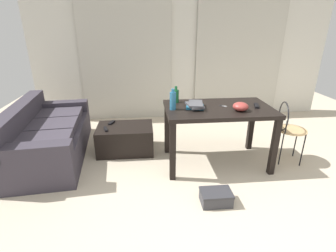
# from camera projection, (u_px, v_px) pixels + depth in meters

# --- Properties ---
(ground_plane) EXTENTS (8.01, 8.01, 0.00)m
(ground_plane) POSITION_uv_depth(u_px,v_px,m) (204.00, 165.00, 3.43)
(ground_plane) COLOR beige
(wall_back) EXTENTS (5.67, 0.10, 2.57)m
(wall_back) POSITION_uv_depth(u_px,v_px,m) (183.00, 51.00, 4.86)
(wall_back) COLOR silver
(wall_back) RESTS_ON ground
(curtains) EXTENTS (3.88, 0.03, 2.26)m
(curtains) POSITION_uv_depth(u_px,v_px,m) (184.00, 60.00, 4.84)
(curtains) COLOR beige
(curtains) RESTS_ON ground
(couch) EXTENTS (1.06, 1.93, 0.75)m
(couch) POSITION_uv_depth(u_px,v_px,m) (47.00, 137.00, 3.56)
(couch) COLOR #38333D
(couch) RESTS_ON ground
(coffee_table) EXTENTS (0.81, 0.56, 0.39)m
(coffee_table) POSITION_uv_depth(u_px,v_px,m) (126.00, 139.00, 3.75)
(coffee_table) COLOR black
(coffee_table) RESTS_ON ground
(craft_table) EXTENTS (1.35, 0.81, 0.79)m
(craft_table) POSITION_uv_depth(u_px,v_px,m) (218.00, 115.00, 3.25)
(craft_table) COLOR black
(craft_table) RESTS_ON ground
(wire_chair) EXTENTS (0.39, 0.41, 0.84)m
(wire_chair) POSITION_uv_depth(u_px,v_px,m) (288.00, 125.00, 3.36)
(wire_chair) COLOR tan
(wire_chair) RESTS_ON ground
(bottle_near) EXTENTS (0.08, 0.08, 0.26)m
(bottle_near) POSITION_uv_depth(u_px,v_px,m) (173.00, 101.00, 3.08)
(bottle_near) COLOR teal
(bottle_near) RESTS_ON craft_table
(bottle_far) EXTENTS (0.08, 0.08, 0.22)m
(bottle_far) POSITION_uv_depth(u_px,v_px,m) (176.00, 96.00, 3.37)
(bottle_far) COLOR #195B2D
(bottle_far) RESTS_ON craft_table
(bowl) EXTENTS (0.19, 0.19, 0.10)m
(bowl) POSITION_uv_depth(u_px,v_px,m) (241.00, 107.00, 3.06)
(bowl) COLOR #9E3833
(bowl) RESTS_ON craft_table
(book_stack) EXTENTS (0.26, 0.32, 0.07)m
(book_stack) POSITION_uv_depth(u_px,v_px,m) (195.00, 105.00, 3.17)
(book_stack) COLOR #1E668C
(book_stack) RESTS_ON craft_table
(tv_remote_on_table) EXTENTS (0.10, 0.19, 0.03)m
(tv_remote_on_table) POSITION_uv_depth(u_px,v_px,m) (257.00, 106.00, 3.23)
(tv_remote_on_table) COLOR black
(tv_remote_on_table) RESTS_ON craft_table
(scissors) EXTENTS (0.09, 0.09, 0.00)m
(scissors) POSITION_uv_depth(u_px,v_px,m) (222.00, 106.00, 3.26)
(scissors) COLOR #9EA0A5
(scissors) RESTS_ON craft_table
(tv_remote_primary) EXTENTS (0.10, 0.16, 0.02)m
(tv_remote_primary) POSITION_uv_depth(u_px,v_px,m) (112.00, 123.00, 3.79)
(tv_remote_primary) COLOR black
(tv_remote_primary) RESTS_ON coffee_table
(tv_remote_secondary) EXTENTS (0.08, 0.16, 0.02)m
(tv_remote_secondary) POSITION_uv_depth(u_px,v_px,m) (106.00, 129.00, 3.56)
(tv_remote_secondary) COLOR black
(tv_remote_secondary) RESTS_ON coffee_table
(shoebox) EXTENTS (0.33, 0.23, 0.14)m
(shoebox) POSITION_uv_depth(u_px,v_px,m) (216.00, 197.00, 2.67)
(shoebox) COLOR #38383D
(shoebox) RESTS_ON ground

